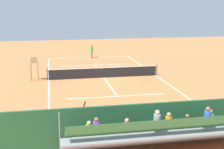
# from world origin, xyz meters

# --- Properties ---
(ground_plane) EXTENTS (60.00, 60.00, 0.00)m
(ground_plane) POSITION_xyz_m (0.00, 0.00, 0.00)
(ground_plane) COLOR #D17542
(court_line_markings) EXTENTS (10.10, 22.20, 0.01)m
(court_line_markings) POSITION_xyz_m (0.00, -0.04, 0.00)
(court_line_markings) COLOR white
(court_line_markings) RESTS_ON ground
(tennis_net) EXTENTS (10.30, 0.10, 1.07)m
(tennis_net) POSITION_xyz_m (0.00, 0.00, 0.50)
(tennis_net) COLOR black
(tennis_net) RESTS_ON ground
(backdrop_wall) EXTENTS (18.00, 0.16, 2.00)m
(backdrop_wall) POSITION_xyz_m (0.00, 14.00, 1.00)
(backdrop_wall) COLOR #235633
(backdrop_wall) RESTS_ON ground
(bleacher_stand) EXTENTS (9.06, 2.40, 2.48)m
(bleacher_stand) POSITION_xyz_m (-0.08, 15.35, 0.97)
(bleacher_stand) COLOR gray
(bleacher_stand) RESTS_ON ground
(umpire_chair) EXTENTS (0.67, 0.67, 2.14)m
(umpire_chair) POSITION_xyz_m (6.20, -0.05, 1.31)
(umpire_chair) COLOR #A88456
(umpire_chair) RESTS_ON ground
(courtside_bench) EXTENTS (1.80, 0.40, 0.93)m
(courtside_bench) POSITION_xyz_m (-2.92, 13.27, 0.56)
(courtside_bench) COLOR #9E754C
(courtside_bench) RESTS_ON ground
(equipment_bag) EXTENTS (0.90, 0.36, 0.36)m
(equipment_bag) POSITION_xyz_m (-1.29, 13.40, 0.18)
(equipment_bag) COLOR black
(equipment_bag) RESTS_ON ground
(tennis_player) EXTENTS (0.40, 0.55, 1.93)m
(tennis_player) POSITION_xyz_m (-0.30, -10.67, 1.02)
(tennis_player) COLOR navy
(tennis_player) RESTS_ON ground
(tennis_racket) EXTENTS (0.51, 0.52, 0.03)m
(tennis_racket) POSITION_xyz_m (0.44, -11.08, 0.01)
(tennis_racket) COLOR black
(tennis_racket) RESTS_ON ground
(tennis_ball_near) EXTENTS (0.07, 0.07, 0.07)m
(tennis_ball_near) POSITION_xyz_m (-0.58, -8.09, 0.03)
(tennis_ball_near) COLOR #CCDB33
(tennis_ball_near) RESTS_ON ground
(tennis_ball_far) EXTENTS (0.07, 0.07, 0.07)m
(tennis_ball_far) POSITION_xyz_m (0.04, -6.75, 0.03)
(tennis_ball_far) COLOR #CCDB33
(tennis_ball_far) RESTS_ON ground
(line_judge) EXTENTS (0.45, 0.56, 1.93)m
(line_judge) POSITION_xyz_m (3.24, 13.01, 1.02)
(line_judge) COLOR #232328
(line_judge) RESTS_ON ground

